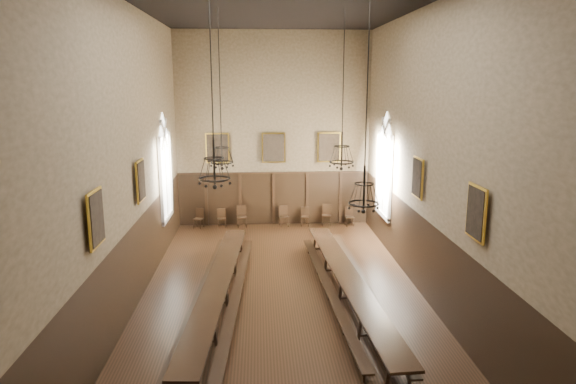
{
  "coord_description": "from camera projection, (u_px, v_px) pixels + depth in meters",
  "views": [
    {
      "loc": [
        -0.71,
        -14.87,
        6.71
      ],
      "look_at": [
        0.24,
        1.5,
        3.17
      ],
      "focal_mm": 32.0,
      "sensor_mm": 36.0,
      "label": 1
    }
  ],
  "objects": [
    {
      "name": "floor",
      "position": [
        283.0,
        302.0,
        15.97
      ],
      "size": [
        9.0,
        18.0,
        0.02
      ],
      "primitive_type": "cube",
      "color": "black",
      "rests_on": "ground"
    },
    {
      "name": "wall_back",
      "position": [
        273.0,
        130.0,
        23.81
      ],
      "size": [
        9.0,
        0.02,
        9.0
      ],
      "primitive_type": "cube",
      "color": "#867052",
      "rests_on": "ground"
    },
    {
      "name": "wall_front",
      "position": [
        318.0,
        267.0,
        6.23
      ],
      "size": [
        9.0,
        0.02,
        9.0
      ],
      "primitive_type": "cube",
      "color": "#867052",
      "rests_on": "ground"
    },
    {
      "name": "wall_left",
      "position": [
        126.0,
        160.0,
        14.76
      ],
      "size": [
        0.02,
        18.0,
        9.0
      ],
      "primitive_type": "cube",
      "color": "#867052",
      "rests_on": "ground"
    },
    {
      "name": "wall_right",
      "position": [
        434.0,
        157.0,
        15.28
      ],
      "size": [
        0.02,
        18.0,
        9.0
      ],
      "primitive_type": "cube",
      "color": "#867052",
      "rests_on": "ground"
    },
    {
      "name": "wainscot_panelling",
      "position": [
        283.0,
        264.0,
        15.7
      ],
      "size": [
        9.0,
        18.0,
        2.5
      ],
      "primitive_type": null,
      "color": "black",
      "rests_on": "floor"
    },
    {
      "name": "table_left",
      "position": [
        218.0,
        293.0,
        15.58
      ],
      "size": [
        1.42,
        10.7,
        0.83
      ],
      "rotation": [
        0.0,
        0.0,
        -0.06
      ],
      "color": "black",
      "rests_on": "floor"
    },
    {
      "name": "table_right",
      "position": [
        348.0,
        289.0,
        15.9
      ],
      "size": [
        1.36,
        10.75,
        0.84
      ],
      "rotation": [
        0.0,
        0.0,
        0.06
      ],
      "color": "black",
      "rests_on": "floor"
    },
    {
      "name": "bench_left_outer",
      "position": [
        202.0,
        295.0,
        15.71
      ],
      "size": [
        0.93,
        10.34,
        0.47
      ],
      "rotation": [
        0.0,
        0.0,
        -0.06
      ],
      "color": "black",
      "rests_on": "floor"
    },
    {
      "name": "bench_left_inner",
      "position": [
        236.0,
        297.0,
        15.56
      ],
      "size": [
        0.87,
        10.37,
        0.47
      ],
      "rotation": [
        0.0,
        0.0,
        -0.05
      ],
      "color": "black",
      "rests_on": "floor"
    },
    {
      "name": "bench_right_inner",
      "position": [
        329.0,
        292.0,
        16.02
      ],
      "size": [
        0.71,
        9.79,
        0.44
      ],
      "rotation": [
        0.0,
        0.0,
        0.04
      ],
      "color": "black",
      "rests_on": "floor"
    },
    {
      "name": "bench_right_outer",
      "position": [
        363.0,
        289.0,
        16.18
      ],
      "size": [
        0.43,
        10.62,
        0.48
      ],
      "rotation": [
        0.0,
        0.0,
        0.01
      ],
      "color": "black",
      "rests_on": "floor"
    },
    {
      "name": "chair_0",
      "position": [
        199.0,
        222.0,
        24.0
      ],
      "size": [
        0.52,
        0.52,
        0.91
      ],
      "rotation": [
        0.0,
        0.0,
        -0.35
      ],
      "color": "black",
      "rests_on": "floor"
    },
    {
      "name": "chair_1",
      "position": [
        222.0,
        222.0,
        24.1
      ],
      "size": [
        0.43,
        0.43,
        0.87
      ],
      "rotation": [
        0.0,
        0.0,
        0.13
      ],
      "color": "black",
      "rests_on": "floor"
    },
    {
      "name": "chair_2",
      "position": [
        242.0,
        220.0,
        24.2
      ],
      "size": [
        0.48,
        0.48,
        1.0
      ],
      "rotation": [
        0.0,
        0.0,
        0.09
      ],
      "color": "black",
      "rests_on": "floor"
    },
    {
      "name": "chair_4",
      "position": [
        284.0,
        220.0,
        24.28
      ],
      "size": [
        0.48,
        0.48,
        0.95
      ],
      "rotation": [
        0.0,
        0.0,
        0.15
      ],
      "color": "black",
      "rests_on": "floor"
    },
    {
      "name": "chair_5",
      "position": [
        305.0,
        220.0,
        24.36
      ],
      "size": [
        0.43,
        0.43,
        0.88
      ],
      "rotation": [
        0.0,
        0.0,
        -0.1
      ],
      "color": "black",
      "rests_on": "floor"
    },
    {
      "name": "chair_6",
      "position": [
        327.0,
        219.0,
        24.45
      ],
      "size": [
        0.5,
        0.5,
        0.99
      ],
      "rotation": [
        0.0,
        0.0,
        -0.15
      ],
      "color": "black",
      "rests_on": "floor"
    },
    {
      "name": "chair_7",
      "position": [
        349.0,
        220.0,
        24.38
      ],
      "size": [
        0.43,
        0.43,
        0.88
      ],
      "rotation": [
        0.0,
        0.0,
        0.09
      ],
      "color": "black",
      "rests_on": "floor"
    },
    {
      "name": "chandelier_back_left",
      "position": [
        222.0,
        151.0,
        17.07
      ],
      "size": [
        0.77,
        0.77,
        5.07
      ],
      "color": "black",
      "rests_on": "ceiling"
    },
    {
      "name": "chandelier_back_right",
      "position": [
        342.0,
        152.0,
        17.12
      ],
      "size": [
        0.83,
        0.83,
        5.08
      ],
      "color": "black",
      "rests_on": "ceiling"
    },
    {
      "name": "chandelier_front_left",
      "position": [
        214.0,
        165.0,
        12.6
      ],
      "size": [
        0.79,
        0.79,
        4.78
      ],
      "color": "black",
      "rests_on": "ceiling"
    },
    {
      "name": "chandelier_front_right",
      "position": [
        364.0,
        187.0,
        12.68
      ],
      "size": [
        0.77,
        0.77,
        5.4
      ],
      "color": "black",
      "rests_on": "ceiling"
    },
    {
      "name": "portrait_back_0",
      "position": [
        217.0,
        148.0,
        23.71
      ],
      "size": [
        1.1,
        0.12,
        1.4
      ],
      "color": "gold",
      "rests_on": "wall_back"
    },
    {
      "name": "portrait_back_1",
      "position": [
        274.0,
        148.0,
        23.85
      ],
      "size": [
        1.1,
        0.12,
        1.4
      ],
      "color": "gold",
      "rests_on": "wall_back"
    },
    {
      "name": "portrait_back_2",
      "position": [
        329.0,
        147.0,
        24.0
      ],
      "size": [
        1.1,
        0.12,
        1.4
      ],
      "color": "gold",
      "rests_on": "wall_back"
    },
    {
      "name": "portrait_left_0",
      "position": [
        140.0,
        181.0,
        15.92
      ],
      "size": [
        0.12,
        1.0,
        1.3
      ],
      "color": "gold",
      "rests_on": "wall_left"
    },
    {
      "name": "portrait_left_1",
      "position": [
        96.0,
        218.0,
        11.52
      ],
      "size": [
        0.12,
        1.0,
        1.3
      ],
      "color": "gold",
      "rests_on": "wall_left"
    },
    {
      "name": "portrait_right_0",
      "position": [
        418.0,
        178.0,
        16.41
      ],
      "size": [
        0.12,
        1.0,
        1.3
      ],
      "color": "gold",
      "rests_on": "wall_right"
    },
    {
      "name": "portrait_right_1",
      "position": [
        476.0,
        213.0,
        12.02
      ],
      "size": [
        0.12,
        1.0,
        1.3
      ],
      "color": "gold",
      "rests_on": "wall_right"
    },
    {
      "name": "window_right",
      "position": [
        385.0,
        165.0,
        20.87
      ],
      "size": [
        0.2,
        2.2,
        4.6
      ],
      "primitive_type": null,
      "color": "white",
      "rests_on": "wall_right"
    },
    {
      "name": "window_left",
      "position": [
        165.0,
        167.0,
        20.37
      ],
      "size": [
        0.2,
        2.2,
        4.6
      ],
      "primitive_type": null,
      "color": "white",
      "rests_on": "wall_left"
    }
  ]
}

